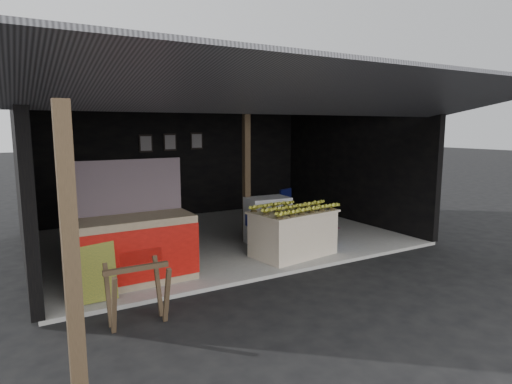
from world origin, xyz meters
TOP-DOWN VIEW (x-y plane):
  - ground at (0.00, 0.00)m, footprint 80.00×80.00m
  - concrete_slab at (0.00, 2.50)m, footprint 7.00×5.00m
  - shophouse at (0.00, 2.82)m, footprint 7.40×7.29m
  - banana_table at (0.57, 0.70)m, footprint 1.56×1.09m
  - banana_pile at (0.57, 0.70)m, footprint 1.43×0.98m
  - white_crate at (0.61, 1.61)m, footprint 0.84×0.60m
  - neighbor_stall at (-2.19, 0.77)m, footprint 1.72×0.79m
  - green_signboard at (-2.83, 0.32)m, footprint 0.58×0.22m
  - sawhorse at (-2.48, -0.54)m, footprint 0.74×0.64m
  - water_barrel at (1.53, 0.95)m, footprint 0.37×0.37m
  - plastic_chair at (1.67, 2.43)m, footprint 0.54×0.54m
  - magenta_rug at (1.85, 2.23)m, footprint 1.59×1.14m
  - picture_frames at (-0.17, 4.89)m, footprint 1.62×0.04m

SIDE VIEW (x-z plane):
  - ground at x=0.00m, z-range 0.00..0.00m
  - concrete_slab at x=0.00m, z-range 0.00..0.06m
  - magenta_rug at x=1.85m, z-range 0.06..0.07m
  - water_barrel at x=1.53m, z-range 0.06..0.60m
  - sawhorse at x=-2.48m, z-range 0.10..0.81m
  - banana_table at x=0.57m, z-range 0.06..0.86m
  - green_signboard at x=-2.83m, z-range 0.07..0.93m
  - white_crate at x=0.61m, z-range 0.06..0.96m
  - plastic_chair at x=1.67m, z-range 0.14..1.01m
  - neighbor_stall at x=-2.19m, z-range -0.30..1.47m
  - banana_pile at x=0.57m, z-range 0.85..1.01m
  - picture_frames at x=-0.17m, z-range 1.70..2.16m
  - shophouse at x=0.00m, z-range 0.59..3.61m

